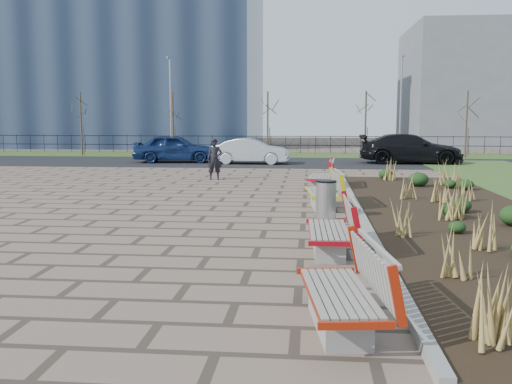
# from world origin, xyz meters

# --- Properties ---
(ground) EXTENTS (120.00, 120.00, 0.00)m
(ground) POSITION_xyz_m (0.00, 0.00, 0.00)
(ground) COLOR brown
(ground) RESTS_ON ground
(planting_bed) EXTENTS (4.50, 18.00, 0.10)m
(planting_bed) POSITION_xyz_m (6.25, 5.00, 0.05)
(planting_bed) COLOR black
(planting_bed) RESTS_ON ground
(planting_curb) EXTENTS (0.16, 18.00, 0.15)m
(planting_curb) POSITION_xyz_m (3.92, 5.00, 0.07)
(planting_curb) COLOR gray
(planting_curb) RESTS_ON ground
(grass_verge_far) EXTENTS (80.00, 5.00, 0.04)m
(grass_verge_far) POSITION_xyz_m (0.00, 28.00, 0.02)
(grass_verge_far) COLOR #33511E
(grass_verge_far) RESTS_ON ground
(road) EXTENTS (80.00, 7.00, 0.02)m
(road) POSITION_xyz_m (0.00, 22.00, 0.01)
(road) COLOR black
(road) RESTS_ON ground
(bench_a) EXTENTS (1.16, 2.20, 1.00)m
(bench_a) POSITION_xyz_m (3.00, -2.46, 0.50)
(bench_a) COLOR #A5210B
(bench_a) RESTS_ON ground
(bench_b) EXTENTS (0.95, 2.12, 1.00)m
(bench_b) POSITION_xyz_m (3.00, 1.27, 0.50)
(bench_b) COLOR #A70B16
(bench_b) RESTS_ON ground
(bench_c) EXTENTS (1.09, 2.17, 1.00)m
(bench_c) POSITION_xyz_m (3.00, 6.53, 0.50)
(bench_c) COLOR yellow
(bench_c) RESTS_ON ground
(bench_d) EXTENTS (1.04, 2.16, 1.00)m
(bench_d) POSITION_xyz_m (3.00, 10.71, 0.50)
(bench_d) COLOR red
(bench_d) RESTS_ON ground
(litter_bin) EXTENTS (0.47, 0.47, 0.97)m
(litter_bin) POSITION_xyz_m (3.04, 4.54, 0.49)
(litter_bin) COLOR #B2B2B7
(litter_bin) RESTS_ON ground
(pedestrian) EXTENTS (0.67, 0.52, 1.64)m
(pedestrian) POSITION_xyz_m (-1.14, 13.34, 0.82)
(pedestrian) COLOR black
(pedestrian) RESTS_ON ground
(car_blue) EXTENTS (4.65, 2.29, 1.52)m
(car_blue) POSITION_xyz_m (-4.71, 21.55, 0.78)
(car_blue) COLOR navy
(car_blue) RESTS_ON road
(car_silver) EXTENTS (4.07, 1.52, 1.33)m
(car_silver) POSITION_xyz_m (-0.48, 20.97, 0.68)
(car_silver) COLOR #B5B8BD
(car_silver) RESTS_ON road
(car_black) EXTENTS (5.51, 2.48, 1.57)m
(car_black) POSITION_xyz_m (7.98, 21.98, 0.80)
(car_black) COLOR black
(car_black) RESTS_ON road
(tree_a) EXTENTS (1.40, 1.40, 4.00)m
(tree_a) POSITION_xyz_m (-12.00, 26.50, 2.04)
(tree_a) COLOR #4C3D2D
(tree_a) RESTS_ON grass_verge_far
(tree_b) EXTENTS (1.40, 1.40, 4.00)m
(tree_b) POSITION_xyz_m (-6.00, 26.50, 2.04)
(tree_b) COLOR #4C3D2D
(tree_b) RESTS_ON grass_verge_far
(tree_c) EXTENTS (1.40, 1.40, 4.00)m
(tree_c) POSITION_xyz_m (0.00, 26.50, 2.04)
(tree_c) COLOR #4C3D2D
(tree_c) RESTS_ON grass_verge_far
(tree_d) EXTENTS (1.40, 1.40, 4.00)m
(tree_d) POSITION_xyz_m (6.00, 26.50, 2.04)
(tree_d) COLOR #4C3D2D
(tree_d) RESTS_ON grass_verge_far
(tree_e) EXTENTS (1.40, 1.40, 4.00)m
(tree_e) POSITION_xyz_m (12.00, 26.50, 2.04)
(tree_e) COLOR #4C3D2D
(tree_e) RESTS_ON grass_verge_far
(lamp_west) EXTENTS (0.24, 0.60, 6.00)m
(lamp_west) POSITION_xyz_m (-6.00, 26.00, 3.04)
(lamp_west) COLOR gray
(lamp_west) RESTS_ON grass_verge_far
(lamp_east) EXTENTS (0.24, 0.60, 6.00)m
(lamp_east) POSITION_xyz_m (8.00, 26.00, 3.04)
(lamp_east) COLOR gray
(lamp_east) RESTS_ON grass_verge_far
(railing_fence) EXTENTS (44.00, 0.10, 1.20)m
(railing_fence) POSITION_xyz_m (0.00, 29.50, 0.64)
(railing_fence) COLOR black
(railing_fence) RESTS_ON grass_verge_far
(building_glass) EXTENTS (40.00, 14.00, 15.00)m
(building_glass) POSITION_xyz_m (-22.00, 40.00, 7.50)
(building_glass) COLOR #192338
(building_glass) RESTS_ON ground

